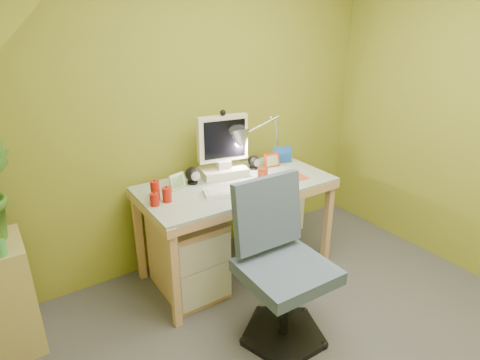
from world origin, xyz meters
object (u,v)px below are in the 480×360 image
task_chair (286,268)px  desk (236,228)px  side_ledge (9,295)px  desk_lamp (271,129)px  monitor (223,143)px  radiator (283,213)px

task_chair → desk: bearing=79.9°
side_ledge → desk: bearing=-3.6°
desk_lamp → task_chair: (-0.60, -0.95, -0.53)m
desk → monitor: size_ratio=2.74×
task_chair → desk_lamp: bearing=58.8°
desk_lamp → monitor: bearing=165.9°
task_chair → radiator: size_ratio=2.77×
monitor → desk_lamp: (0.45, 0.00, 0.04)m
desk → task_chair: size_ratio=1.37×
monitor → task_chair: (-0.15, -0.95, -0.49)m
desk_lamp → task_chair: size_ratio=0.58×
side_ledge → radiator: (2.24, 0.18, -0.17)m
task_chair → radiator: 1.39m
desk_lamp → radiator: 0.90m
task_chair → radiator: bearing=52.1°
desk → radiator: bearing=22.5°
monitor → desk: bearing=-80.3°
monitor → desk_lamp: bearing=9.7°
side_ledge → task_chair: task_chair is taller
radiator → side_ledge: bearing=-172.3°
radiator → desk_lamp: bearing=-155.3°
radiator → monitor: bearing=-168.9°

